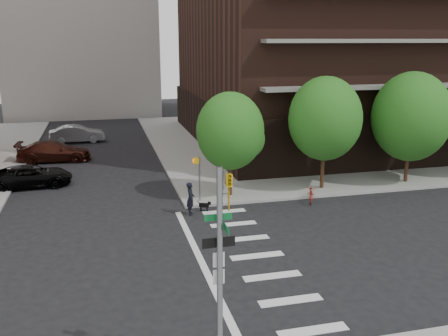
% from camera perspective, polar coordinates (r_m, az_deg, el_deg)
% --- Properties ---
extents(ground, '(120.00, 120.00, 0.00)m').
position_cam_1_polar(ground, '(21.70, -3.90, -10.80)').
color(ground, black).
rests_on(ground, ground).
extents(sidewalk_ne, '(39.00, 33.00, 0.15)m').
position_cam_1_polar(sidewalk_ne, '(49.88, 14.80, 3.43)').
color(sidewalk_ne, gray).
rests_on(sidewalk_ne, ground).
extents(crosswalk, '(3.85, 13.00, 0.01)m').
position_cam_1_polar(crosswalk, '(22.15, 1.81, -10.21)').
color(crosswalk, silver).
rests_on(crosswalk, ground).
extents(tree_a, '(4.00, 4.00, 5.90)m').
position_cam_1_polar(tree_a, '(29.26, 0.71, 4.24)').
color(tree_a, '#301E11').
rests_on(tree_a, sidewalk_ne).
extents(tree_b, '(4.50, 4.50, 6.65)m').
position_cam_1_polar(tree_b, '(31.23, 11.47, 5.54)').
color(tree_b, '#301E11').
rests_on(tree_b, sidewalk_ne).
extents(tree_c, '(5.00, 5.00, 6.80)m').
position_cam_1_polar(tree_c, '(34.24, 20.62, 5.51)').
color(tree_c, '#301E11').
rests_on(tree_c, sidewalk_ne).
extents(traffic_signal, '(0.90, 0.75, 6.00)m').
position_cam_1_polar(traffic_signal, '(13.85, -0.36, -13.82)').
color(traffic_signal, slate).
rests_on(traffic_signal, sidewalk_s).
extents(pedestrian_signal, '(2.18, 0.67, 2.60)m').
position_cam_1_polar(pedestrian_signal, '(28.81, -2.25, -0.40)').
color(pedestrian_signal, slate).
rests_on(pedestrian_signal, sidewalk_ne).
extents(parked_car_black, '(2.77, 5.29, 1.42)m').
position_cam_1_polar(parked_car_black, '(34.42, -21.21, -0.87)').
color(parked_car_black, black).
rests_on(parked_car_black, ground).
extents(parked_car_maroon, '(2.57, 5.65, 1.60)m').
position_cam_1_polar(parked_car_maroon, '(40.96, -18.84, 1.82)').
color(parked_car_maroon, '#391610').
rests_on(parked_car_maroon, ground).
extents(parked_car_silver, '(1.99, 4.98, 1.61)m').
position_cam_1_polar(parked_car_silver, '(47.91, -16.45, 3.77)').
color(parked_car_silver, '#999DA1').
rests_on(parked_car_silver, ground).
extents(scooter, '(1.38, 2.03, 1.01)m').
position_cam_1_polar(scooter, '(29.71, 9.94, -2.85)').
color(scooter, maroon).
rests_on(scooter, ground).
extents(dog_walker, '(0.74, 0.56, 1.82)m').
position_cam_1_polar(dog_walker, '(27.05, -3.85, -3.51)').
color(dog_walker, black).
rests_on(dog_walker, ground).
extents(dog, '(0.65, 0.40, 0.55)m').
position_cam_1_polar(dog, '(27.71, -2.23, -4.26)').
color(dog, black).
rests_on(dog, ground).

